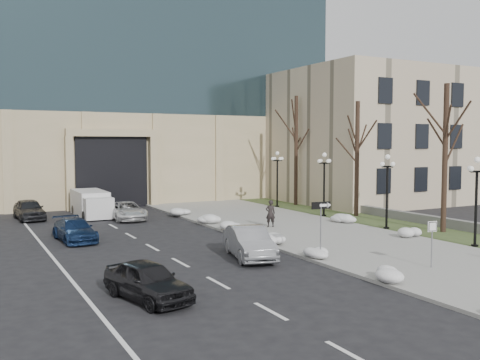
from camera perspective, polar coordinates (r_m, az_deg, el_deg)
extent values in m
plane|color=black|center=(20.57, 22.40, -11.76)|extent=(160.00, 160.00, 0.00)
cube|color=gray|center=(33.03, 7.42, -5.48)|extent=(9.00, 40.00, 0.12)
cube|color=gray|center=(30.69, 0.50, -6.16)|extent=(0.30, 40.00, 0.14)
cube|color=#324221|center=(37.12, 15.67, -4.56)|extent=(4.00, 40.00, 0.10)
cube|color=slate|center=(39.88, 15.79, -3.54)|extent=(0.50, 30.00, 0.70)
cube|color=tan|center=(56.22, -14.09, 2.37)|extent=(40.00, 20.00, 8.00)
cube|color=black|center=(47.04, -13.83, 0.86)|extent=(6.00, 2.50, 6.00)
cube|color=tan|center=(45.63, -13.48, 4.92)|extent=(7.50, 0.60, 0.60)
cube|color=tan|center=(44.95, -17.74, 0.65)|extent=(0.60, 0.60, 6.00)
cube|color=tan|center=(46.68, -9.25, 0.90)|extent=(0.60, 0.60, 6.00)
cube|color=#C2B292|center=(55.14, 14.84, 4.41)|extent=(22.00, 18.00, 12.00)
cube|color=black|center=(43.20, 15.03, -0.09)|extent=(1.40, 0.25, 2.00)
cube|color=black|center=(46.01, 18.69, 0.07)|extent=(1.40, 0.25, 2.00)
cube|color=black|center=(48.99, 21.91, 0.22)|extent=(1.40, 0.25, 2.00)
cube|color=black|center=(43.10, 15.11, 4.55)|extent=(1.40, 0.25, 2.00)
cube|color=black|center=(45.92, 18.78, 4.44)|extent=(1.40, 0.25, 2.00)
cube|color=black|center=(48.90, 22.02, 4.32)|extent=(1.40, 0.25, 2.00)
cube|color=black|center=(43.29, 15.20, 9.19)|extent=(1.40, 0.25, 2.00)
cube|color=black|center=(46.09, 18.88, 8.79)|extent=(1.40, 0.25, 2.00)
cube|color=black|center=(49.06, 22.13, 8.41)|extent=(1.40, 0.25, 2.00)
imported|color=black|center=(19.19, -9.82, -10.53)|extent=(2.55, 4.30, 1.37)
imported|color=#9A9CA1|center=(25.50, 0.99, -6.69)|extent=(2.62, 4.81, 1.50)
imported|color=navy|center=(31.27, -17.22, -5.12)|extent=(2.04, 4.41, 1.25)
imported|color=silver|center=(38.95, -12.00, -3.23)|extent=(2.25, 4.67, 1.28)
imported|color=#2B2C30|center=(40.91, -21.57, -2.93)|extent=(2.03, 4.45, 1.48)
imported|color=black|center=(34.13, 3.26, -3.58)|extent=(0.72, 0.58, 1.72)
cube|color=silver|center=(41.96, -15.72, -2.37)|extent=(2.09, 4.70, 1.88)
cube|color=silver|center=(39.23, -14.88, -2.92)|extent=(1.98, 1.51, 1.50)
cylinder|color=black|center=(39.29, -16.27, -3.70)|extent=(0.24, 0.66, 0.66)
cylinder|color=black|center=(39.69, -13.61, -3.57)|extent=(0.24, 0.66, 0.66)
cylinder|color=black|center=(43.22, -17.31, -3.03)|extent=(0.24, 0.66, 0.66)
cylinder|color=black|center=(43.59, -14.88, -2.92)|extent=(0.24, 0.66, 0.66)
cylinder|color=slate|center=(25.15, 8.60, -5.51)|extent=(0.06, 0.06, 2.69)
cube|color=black|center=(24.98, 8.63, -2.69)|extent=(0.98, 0.14, 0.33)
cube|color=white|center=(25.03, 8.97, -2.68)|extent=(0.47, 0.06, 0.12)
cone|color=white|center=(25.16, 9.48, -2.65)|extent=(0.25, 0.29, 0.27)
cylinder|color=slate|center=(24.54, 19.78, -6.66)|extent=(0.06, 0.06, 2.09)
cube|color=white|center=(24.40, 19.82, -4.69)|extent=(0.46, 0.10, 0.45)
cube|color=black|center=(24.38, 19.86, -4.70)|extent=(0.40, 0.06, 0.40)
cube|color=white|center=(24.38, 19.87, -4.70)|extent=(0.34, 0.06, 0.34)
ellipsoid|color=silver|center=(22.03, 15.31, -9.74)|extent=(1.10, 1.60, 0.36)
ellipsoid|color=silver|center=(25.53, 8.35, -7.75)|extent=(1.10, 1.60, 0.36)
ellipsoid|color=silver|center=(28.45, 3.25, -6.50)|extent=(1.10, 1.60, 0.36)
ellipsoid|color=silver|center=(32.90, -1.00, -5.06)|extent=(1.10, 1.60, 0.36)
ellipsoid|color=silver|center=(36.12, -3.34, -4.25)|extent=(1.10, 1.60, 0.36)
ellipsoid|color=silver|center=(40.24, -6.51, -3.42)|extent=(1.10, 1.60, 0.36)
ellipsoid|color=silver|center=(31.83, 18.17, -5.57)|extent=(1.10, 1.60, 0.36)
ellipsoid|color=silver|center=(36.62, 11.17, -4.21)|extent=(1.10, 1.60, 0.36)
ellipsoid|color=silver|center=(36.73, 10.99, -4.18)|extent=(1.10, 1.60, 0.36)
ellipsoid|color=silver|center=(35.93, -3.18, -4.30)|extent=(1.10, 1.60, 0.36)
cylinder|color=black|center=(30.54, 23.75, -6.49)|extent=(0.36, 0.36, 0.20)
cylinder|color=black|center=(30.26, 23.86, -2.95)|extent=(0.14, 0.14, 4.00)
cylinder|color=black|center=(30.10, 23.96, 0.83)|extent=(0.10, 0.90, 0.10)
cylinder|color=black|center=(30.10, 23.96, 0.83)|extent=(0.90, 0.10, 0.10)
sphere|color=silver|center=(30.07, 24.00, 1.98)|extent=(0.32, 0.32, 0.32)
sphere|color=silver|center=(29.74, 23.43, 1.10)|extent=(0.28, 0.28, 0.28)
sphere|color=silver|center=(30.37, 23.30, 1.16)|extent=(0.28, 0.28, 0.28)
cylinder|color=black|center=(34.88, 15.34, -5.02)|extent=(0.36, 0.36, 0.20)
cylinder|color=black|center=(34.64, 15.40, -1.91)|extent=(0.14, 0.14, 4.00)
cylinder|color=black|center=(34.49, 15.46, 1.39)|extent=(0.10, 0.90, 0.10)
cylinder|color=black|center=(34.49, 15.46, 1.39)|extent=(0.90, 0.10, 0.10)
sphere|color=silver|center=(34.47, 15.48, 2.39)|extent=(0.32, 0.32, 0.32)
sphere|color=silver|center=(34.80, 16.00, 1.65)|extent=(0.28, 0.28, 0.28)
sphere|color=silver|center=(34.18, 14.91, 1.63)|extent=(0.28, 0.28, 0.28)
sphere|color=silver|center=(34.82, 14.96, 1.67)|extent=(0.28, 0.28, 0.28)
sphere|color=silver|center=(34.16, 15.98, 1.61)|extent=(0.28, 0.28, 0.28)
cylinder|color=black|center=(39.81, 8.92, -3.82)|extent=(0.36, 0.36, 0.20)
cylinder|color=black|center=(39.60, 8.95, -1.09)|extent=(0.14, 0.14, 4.00)
cylinder|color=black|center=(39.47, 8.98, 1.80)|extent=(0.10, 0.90, 0.10)
cylinder|color=black|center=(39.47, 8.98, 1.80)|extent=(0.90, 0.10, 0.10)
sphere|color=silver|center=(39.46, 8.99, 2.67)|extent=(0.32, 0.32, 0.32)
sphere|color=silver|center=(39.74, 9.51, 2.03)|extent=(0.28, 0.28, 0.28)
sphere|color=silver|center=(39.20, 8.46, 2.01)|extent=(0.28, 0.28, 0.28)
sphere|color=silver|center=(39.83, 8.60, 2.04)|extent=(0.28, 0.28, 0.28)
sphere|color=silver|center=(39.11, 9.38, 2.00)|extent=(0.28, 0.28, 0.28)
cylinder|color=black|center=(45.14, 3.98, -2.86)|extent=(0.36, 0.36, 0.20)
cylinder|color=black|center=(44.96, 3.99, -0.45)|extent=(0.14, 0.14, 4.00)
cylinder|color=black|center=(44.85, 4.00, 2.10)|extent=(0.10, 0.90, 0.10)
cylinder|color=black|center=(44.85, 4.00, 2.10)|extent=(0.90, 0.10, 0.10)
sphere|color=silver|center=(44.83, 4.01, 2.86)|extent=(0.32, 0.32, 0.32)
sphere|color=silver|center=(45.08, 4.49, 2.30)|extent=(0.28, 0.28, 0.28)
sphere|color=silver|center=(44.61, 3.51, 2.28)|extent=(0.28, 0.28, 0.28)
sphere|color=silver|center=(45.23, 3.70, 2.31)|extent=(0.28, 0.28, 0.28)
sphere|color=silver|center=(44.46, 4.31, 2.27)|extent=(0.28, 0.28, 0.28)
cylinder|color=black|center=(34.32, 21.02, 2.10)|extent=(0.32, 0.32, 9.00)
cylinder|color=black|center=(40.05, 12.37, 2.15)|extent=(0.32, 0.32, 8.50)
cylinder|color=black|center=(46.44, 5.99, 3.08)|extent=(0.32, 0.32, 9.50)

